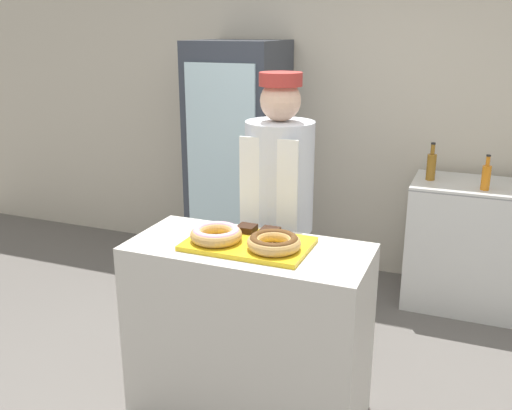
# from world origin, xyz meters

# --- Properties ---
(wall_back) EXTENTS (8.00, 0.06, 2.70)m
(wall_back) POSITION_xyz_m (0.00, 2.13, 1.35)
(wall_back) COLOR beige
(wall_back) RESTS_ON ground_plane
(display_counter) EXTENTS (1.18, 0.55, 0.94)m
(display_counter) POSITION_xyz_m (0.00, 0.00, 0.47)
(display_counter) COLOR beige
(display_counter) RESTS_ON ground_plane
(serving_tray) EXTENTS (0.59, 0.38, 0.02)m
(serving_tray) POSITION_xyz_m (0.00, 0.00, 0.96)
(serving_tray) COLOR yellow
(serving_tray) RESTS_ON display_counter
(donut_light_glaze) EXTENTS (0.25, 0.25, 0.07)m
(donut_light_glaze) POSITION_xyz_m (-0.15, -0.05, 1.00)
(donut_light_glaze) COLOR tan
(donut_light_glaze) RESTS_ON serving_tray
(donut_chocolate_glaze) EXTENTS (0.25, 0.25, 0.07)m
(donut_chocolate_glaze) POSITION_xyz_m (0.15, -0.05, 1.00)
(donut_chocolate_glaze) COLOR tan
(donut_chocolate_glaze) RESTS_ON serving_tray
(brownie_back_left) EXTENTS (0.09, 0.09, 0.03)m
(brownie_back_left) POSITION_xyz_m (-0.06, 0.13, 0.98)
(brownie_back_left) COLOR black
(brownie_back_left) RESTS_ON serving_tray
(brownie_back_right) EXTENTS (0.09, 0.09, 0.03)m
(brownie_back_right) POSITION_xyz_m (0.06, 0.13, 0.98)
(brownie_back_right) COLOR black
(brownie_back_right) RESTS_ON serving_tray
(baker_person) EXTENTS (0.39, 0.39, 1.73)m
(baker_person) POSITION_xyz_m (-0.05, 0.58, 0.91)
(baker_person) COLOR #4C4C51
(baker_person) RESTS_ON ground_plane
(beverage_fridge) EXTENTS (0.68, 0.68, 1.86)m
(beverage_fridge) POSITION_xyz_m (-0.81, 1.73, 0.93)
(beverage_fridge) COLOR #333842
(beverage_fridge) RESTS_ON ground_plane
(chest_freezer) EXTENTS (1.10, 0.57, 0.92)m
(chest_freezer) POSITION_xyz_m (1.12, 1.74, 0.46)
(chest_freezer) COLOR silver
(chest_freezer) RESTS_ON ground_plane
(bottle_orange) EXTENTS (0.06, 0.06, 0.24)m
(bottle_orange) POSITION_xyz_m (1.05, 1.59, 1.01)
(bottle_orange) COLOR orange
(bottle_orange) RESTS_ON chest_freezer
(bottle_amber_b) EXTENTS (0.06, 0.06, 0.27)m
(bottle_amber_b) POSITION_xyz_m (0.68, 1.73, 1.02)
(bottle_amber_b) COLOR #99661E
(bottle_amber_b) RESTS_ON chest_freezer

